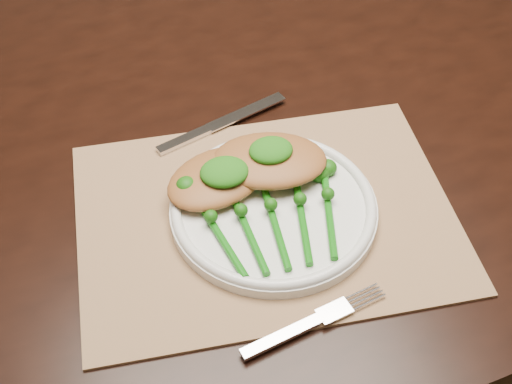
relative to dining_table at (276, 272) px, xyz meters
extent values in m
plane|color=brown|center=(-0.05, 0.14, -0.38)|extent=(4.00, 4.00, 0.00)
cube|color=black|center=(0.00, 0.00, 0.35)|extent=(1.72, 1.14, 0.04)
cube|color=#97704D|center=(-0.07, -0.18, 0.37)|extent=(0.45, 0.33, 0.00)
cylinder|color=silver|center=(-0.06, -0.18, 0.38)|extent=(0.24, 0.24, 0.01)
torus|color=silver|center=(-0.06, -0.18, 0.39)|extent=(0.24, 0.24, 0.01)
cube|color=silver|center=(-0.14, -0.04, 0.38)|extent=(0.08, 0.04, 0.01)
cube|color=silver|center=(-0.05, 0.00, 0.38)|extent=(0.12, 0.06, 0.00)
cube|color=silver|center=(-0.09, -0.35, 0.38)|extent=(0.09, 0.04, 0.01)
ellipsoid|color=#9E5F2D|center=(-0.11, -0.14, 0.40)|extent=(0.16, 0.13, 0.03)
ellipsoid|color=#9E5F2D|center=(-0.05, -0.13, 0.41)|extent=(0.15, 0.12, 0.03)
ellipsoid|color=#134E0B|center=(-0.11, -0.15, 0.42)|extent=(0.06, 0.05, 0.02)
ellipsoid|color=#134E0B|center=(-0.05, -0.13, 0.43)|extent=(0.05, 0.04, 0.02)
camera|label=1|loc=(-0.20, -0.71, 1.01)|focal=50.00mm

